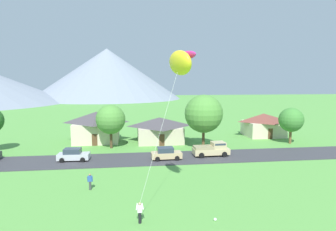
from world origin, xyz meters
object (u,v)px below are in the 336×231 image
tree_right_of_center (204,114)px  watcher_person (90,181)px  house_left_center (160,129)px  parked_car_tan_west_end (166,154)px  house_right_center (263,124)px  tree_left_of_center (291,120)px  kite_flyer_with_kite (180,64)px  parked_car_silver_mid_west (73,155)px  tree_near_left (111,119)px  house_leftmost (97,126)px  pickup_truck_sand_west_side (212,149)px  soccer_ball (215,219)px

tree_right_of_center → watcher_person: size_ratio=5.22×
house_left_center → parked_car_tan_west_end: bearing=-91.4°
house_right_center → tree_left_of_center: size_ratio=1.20×
house_left_center → kite_flyer_with_kite: bearing=-91.8°
parked_car_silver_mid_west → watcher_person: (3.72, -10.92, 0.01)m
tree_right_of_center → watcher_person: 22.75m
watcher_person → tree_near_left: bearing=87.2°
house_right_center → watcher_person: (-30.12, -24.53, -1.45)m
house_leftmost → watcher_person: house_leftmost is taller
parked_car_silver_mid_west → pickup_truck_sand_west_side: (19.49, 0.06, 0.19)m
house_right_center → soccer_ball: (-19.49, -32.37, -2.21)m
house_left_center → parked_car_tan_west_end: (-0.30, -12.25, -1.40)m
soccer_ball → house_left_center: bearing=92.7°
tree_near_left → house_leftmost: bearing=118.4°
house_leftmost → parked_car_tan_west_end: size_ratio=1.97×
house_left_center → house_right_center: house_right_center is taller
tree_near_left → parked_car_silver_mid_west: size_ratio=1.67×
house_right_center → pickup_truck_sand_west_side: bearing=-136.7°
pickup_truck_sand_west_side → soccer_ball: (-5.13, -18.82, -0.94)m
house_leftmost → house_left_center: (11.24, -1.02, -0.56)m
house_left_center → pickup_truck_sand_west_side: (6.54, -11.24, -1.21)m
tree_right_of_center → pickup_truck_sand_west_side: (0.07, -4.77, -4.62)m
house_left_center → kite_flyer_with_kite: size_ratio=0.62×
kite_flyer_with_kite → watcher_person: (-8.38, 4.32, -11.46)m
house_leftmost → parked_car_silver_mid_west: size_ratio=1.96×
tree_left_of_center → kite_flyer_with_kite: bearing=-137.0°
house_left_center → house_right_center: bearing=6.3°
kite_flyer_with_kite → pickup_truck_sand_west_side: bearing=64.2°
soccer_ball → house_leftmost: bearing=112.1°
pickup_truck_sand_west_side → house_right_center: bearing=43.3°
house_right_center → soccer_ball: house_right_center is taller
tree_left_of_center → soccer_ball: bearing=-129.8°
tree_right_of_center → parked_car_silver_mid_west: (-19.42, -4.83, -4.81)m
tree_near_left → soccer_ball: tree_near_left is taller
house_leftmost → watcher_person: bearing=-85.1°
parked_car_silver_mid_west → pickup_truck_sand_west_side: size_ratio=0.81×
soccer_ball → kite_flyer_with_kite: bearing=122.7°
parked_car_tan_west_end → watcher_person: (-8.92, -9.97, 0.01)m
tree_left_of_center → parked_car_silver_mid_west: bearing=-169.6°
parked_car_silver_mid_west → pickup_truck_sand_west_side: 19.49m
house_leftmost → kite_flyer_with_kite: size_ratio=0.62×
tree_near_left → kite_flyer_with_kite: 24.66m
parked_car_tan_west_end → kite_flyer_with_kite: (-0.54, -14.29, 11.48)m
tree_near_left → tree_left_of_center: size_ratio=1.13×
house_left_center → parked_car_silver_mid_west: size_ratio=1.98×
house_left_center → tree_near_left: tree_near_left is taller
house_right_center → pickup_truck_sand_west_side: 19.78m
pickup_truck_sand_west_side → soccer_ball: pickup_truck_sand_west_side is taller
parked_car_tan_west_end → kite_flyer_with_kite: size_ratio=0.31×
house_leftmost → watcher_person: (2.01, -23.24, -1.94)m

